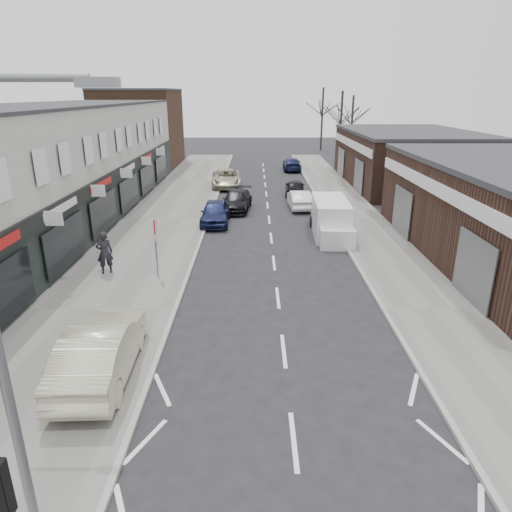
{
  "coord_description": "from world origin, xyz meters",
  "views": [
    {
      "loc": [
        -0.91,
        -6.66,
        7.75
      ],
      "look_at": [
        -0.88,
        7.72,
        2.6
      ],
      "focal_mm": 32.0,
      "sensor_mm": 36.0,
      "label": 1
    }
  ],
  "objects_px": {
    "sedan_on_pavement": "(101,350)",
    "parked_car_right_a": "(299,199)",
    "pedestrian": "(105,253)",
    "parked_car_right_c": "(292,164)",
    "parked_car_left_c": "(226,179)",
    "parked_car_right_b": "(295,187)",
    "parked_car_left_b": "(237,201)",
    "street_lamp": "(4,323)",
    "parked_car_left_a": "(215,212)",
    "white_van": "(331,219)",
    "warning_sign": "(156,231)"
  },
  "relations": [
    {
      "from": "sedan_on_pavement",
      "to": "parked_car_right_a",
      "type": "xyz_separation_m",
      "value": [
        7.49,
        20.52,
        -0.27
      ]
    },
    {
      "from": "pedestrian",
      "to": "parked_car_right_c",
      "type": "relative_size",
      "value": 0.43
    },
    {
      "from": "sedan_on_pavement",
      "to": "parked_car_left_c",
      "type": "relative_size",
      "value": 0.9
    },
    {
      "from": "parked_car_right_a",
      "to": "parked_car_right_b",
      "type": "distance_m",
      "value": 4.35
    },
    {
      "from": "parked_car_right_a",
      "to": "parked_car_right_b",
      "type": "xyz_separation_m",
      "value": [
        0.05,
        4.35,
        -0.0
      ]
    },
    {
      "from": "parked_car_left_b",
      "to": "street_lamp",
      "type": "bearing_deg",
      "value": -89.97
    },
    {
      "from": "parked_car_left_c",
      "to": "parked_car_right_a",
      "type": "distance_m",
      "value": 9.64
    },
    {
      "from": "parked_car_left_a",
      "to": "parked_car_right_b",
      "type": "xyz_separation_m",
      "value": [
        5.68,
        8.37,
        -0.08
      ]
    },
    {
      "from": "sedan_on_pavement",
      "to": "parked_car_left_b",
      "type": "distance_m",
      "value": 20.29
    },
    {
      "from": "parked_car_left_c",
      "to": "white_van",
      "type": "bearing_deg",
      "value": -68.26
    },
    {
      "from": "sedan_on_pavement",
      "to": "parked_car_right_c",
      "type": "height_order",
      "value": "sedan_on_pavement"
    },
    {
      "from": "pedestrian",
      "to": "parked_car_right_c",
      "type": "distance_m",
      "value": 31.43
    },
    {
      "from": "white_van",
      "to": "parked_car_left_a",
      "type": "bearing_deg",
      "value": 162.12
    },
    {
      "from": "parked_car_right_a",
      "to": "sedan_on_pavement",
      "type": "bearing_deg",
      "value": 67.65
    },
    {
      "from": "parked_car_right_a",
      "to": "parked_car_right_c",
      "type": "xyz_separation_m",
      "value": [
        0.77,
        16.93,
        0.01
      ]
    },
    {
      "from": "street_lamp",
      "to": "parked_car_right_a",
      "type": "relative_size",
      "value": 2.04
    },
    {
      "from": "street_lamp",
      "to": "sedan_on_pavement",
      "type": "distance_m",
      "value": 6.55
    },
    {
      "from": "sedan_on_pavement",
      "to": "parked_car_right_c",
      "type": "xyz_separation_m",
      "value": [
        8.26,
        37.45,
        -0.26
      ]
    },
    {
      "from": "parked_car_left_a",
      "to": "parked_car_right_a",
      "type": "xyz_separation_m",
      "value": [
        5.62,
        4.02,
        -0.08
      ]
    },
    {
      "from": "warning_sign",
      "to": "parked_car_right_b",
      "type": "bearing_deg",
      "value": 66.88
    },
    {
      "from": "street_lamp",
      "to": "parked_car_left_a",
      "type": "height_order",
      "value": "street_lamp"
    },
    {
      "from": "pedestrian",
      "to": "parked_car_left_b",
      "type": "xyz_separation_m",
      "value": [
        5.38,
        12.2,
        -0.42
      ]
    },
    {
      "from": "sedan_on_pavement",
      "to": "parked_car_right_a",
      "type": "bearing_deg",
      "value": -112.28
    },
    {
      "from": "parked_car_right_a",
      "to": "parked_car_right_c",
      "type": "bearing_deg",
      "value": -94.91
    },
    {
      "from": "parked_car_left_b",
      "to": "parked_car_left_c",
      "type": "height_order",
      "value": "parked_car_left_c"
    },
    {
      "from": "white_van",
      "to": "parked_car_right_b",
      "type": "height_order",
      "value": "white_van"
    },
    {
      "from": "white_van",
      "to": "parked_car_left_b",
      "type": "distance_m",
      "value": 8.29
    },
    {
      "from": "parked_car_right_c",
      "to": "parked_car_right_a",
      "type": "bearing_deg",
      "value": 88.41
    },
    {
      "from": "parked_car_right_b",
      "to": "parked_car_right_a",
      "type": "bearing_deg",
      "value": 93.2
    },
    {
      "from": "sedan_on_pavement",
      "to": "warning_sign",
      "type": "bearing_deg",
      "value": -93.06
    },
    {
      "from": "white_van",
      "to": "parked_car_right_a",
      "type": "height_order",
      "value": "white_van"
    },
    {
      "from": "street_lamp",
      "to": "warning_sign",
      "type": "distance_m",
      "value": 13.04
    },
    {
      "from": "street_lamp",
      "to": "pedestrian",
      "type": "distance_m",
      "value": 14.01
    },
    {
      "from": "warning_sign",
      "to": "parked_car_left_b",
      "type": "relative_size",
      "value": 0.59
    },
    {
      "from": "parked_car_left_a",
      "to": "parked_car_right_a",
      "type": "distance_m",
      "value": 6.91
    },
    {
      "from": "sedan_on_pavement",
      "to": "pedestrian",
      "type": "height_order",
      "value": "pedestrian"
    },
    {
      "from": "sedan_on_pavement",
      "to": "parked_car_right_b",
      "type": "xyz_separation_m",
      "value": [
        7.54,
        24.87,
        -0.27
      ]
    },
    {
      "from": "parked_car_left_a",
      "to": "parked_car_right_b",
      "type": "distance_m",
      "value": 10.11
    },
    {
      "from": "white_van",
      "to": "parked_car_left_c",
      "type": "xyz_separation_m",
      "value": [
        -6.8,
        14.4,
        -0.23
      ]
    },
    {
      "from": "warning_sign",
      "to": "parked_car_left_a",
      "type": "distance_m",
      "value": 9.33
    },
    {
      "from": "parked_car_right_a",
      "to": "parked_car_right_b",
      "type": "height_order",
      "value": "parked_car_right_a"
    },
    {
      "from": "sedan_on_pavement",
      "to": "parked_car_left_a",
      "type": "xyz_separation_m",
      "value": [
        1.87,
        16.49,
        -0.19
      ]
    },
    {
      "from": "pedestrian",
      "to": "parked_car_left_c",
      "type": "bearing_deg",
      "value": -125.51
    },
    {
      "from": "parked_car_right_a",
      "to": "parked_car_right_b",
      "type": "relative_size",
      "value": 1.04
    },
    {
      "from": "parked_car_left_b",
      "to": "parked_car_right_a",
      "type": "distance_m",
      "value": 4.44
    },
    {
      "from": "white_van",
      "to": "parked_car_left_c",
      "type": "distance_m",
      "value": 15.93
    },
    {
      "from": "warning_sign",
      "to": "parked_car_left_c",
      "type": "bearing_deg",
      "value": 85.19
    },
    {
      "from": "warning_sign",
      "to": "sedan_on_pavement",
      "type": "height_order",
      "value": "warning_sign"
    },
    {
      "from": "white_van",
      "to": "parked_car_right_b",
      "type": "relative_size",
      "value": 1.42
    },
    {
      "from": "street_lamp",
      "to": "white_van",
      "type": "bearing_deg",
      "value": 67.67
    }
  ]
}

